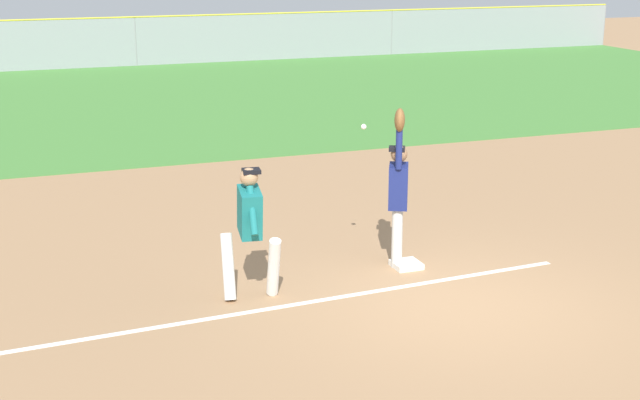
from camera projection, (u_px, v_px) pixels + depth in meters
ground_plane at (454, 303)px, 11.55m from camera, size 75.17×75.17×0.00m
outfield_grass at (182, 99)px, 26.63m from camera, size 41.40×16.16×0.01m
chalk_foul_line at (130, 332)px, 10.70m from camera, size 11.98×0.84×0.01m
first_base at (406, 265)px, 12.83m from camera, size 0.38×0.38×0.08m
fielder at (398, 189)px, 12.63m from camera, size 0.49×0.85×2.28m
runner at (250, 224)px, 11.46m from camera, size 0.74×0.85×1.72m
baseball at (364, 127)px, 12.24m from camera, size 0.07×0.07×0.07m
outfield_fence at (136, 41)px, 33.69m from camera, size 41.48×0.08×1.82m
parked_car_green at (122, 40)px, 36.52m from camera, size 4.51×2.34×1.25m
parked_car_blue at (252, 36)px, 37.74m from camera, size 4.46×2.23×1.25m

